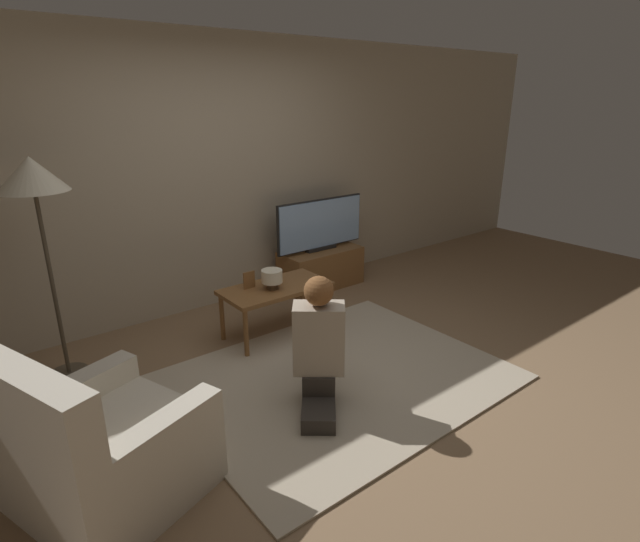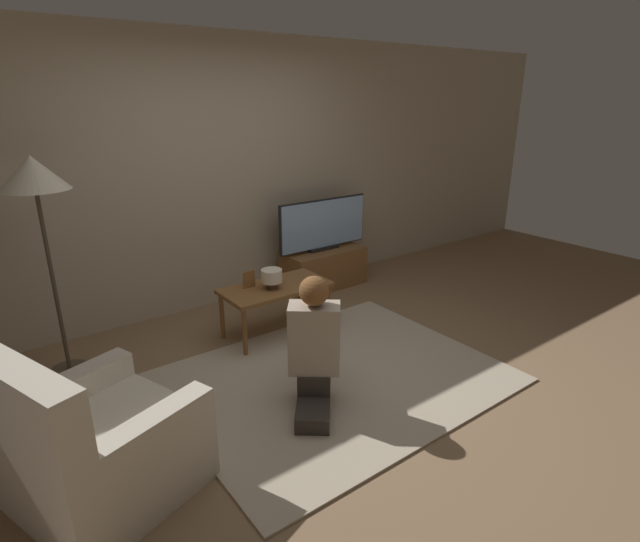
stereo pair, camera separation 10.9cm
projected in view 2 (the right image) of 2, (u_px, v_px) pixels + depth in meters
name	position (u px, v px, depth m)	size (l,w,h in m)	color
ground_plane	(336.00, 378.00, 3.79)	(10.00, 10.00, 0.00)	#896B4C
wall_back	(213.00, 175.00, 4.81)	(10.00, 0.06, 2.60)	tan
rug	(336.00, 377.00, 3.79)	(2.39, 1.88, 0.02)	#BCAD93
tv_stand	(323.00, 268.00, 5.57)	(0.91, 0.44, 0.42)	brown
tv	(323.00, 224.00, 5.40)	(1.12, 0.08, 0.56)	black
coffee_table	(276.00, 291.00, 4.37)	(0.94, 0.49, 0.46)	brown
floor_lamp	(35.00, 186.00, 3.40)	(0.46, 0.46, 1.65)	#4C4233
armchair	(96.00, 449.00, 2.59)	(1.05, 1.05, 0.91)	beige
person_kneeling	(314.00, 343.00, 3.31)	(0.68, 0.76, 0.93)	#332D28
picture_frame	(249.00, 279.00, 4.29)	(0.11, 0.01, 0.15)	brown
table_lamp	(272.00, 277.00, 4.27)	(0.18, 0.18, 0.17)	#4C3823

